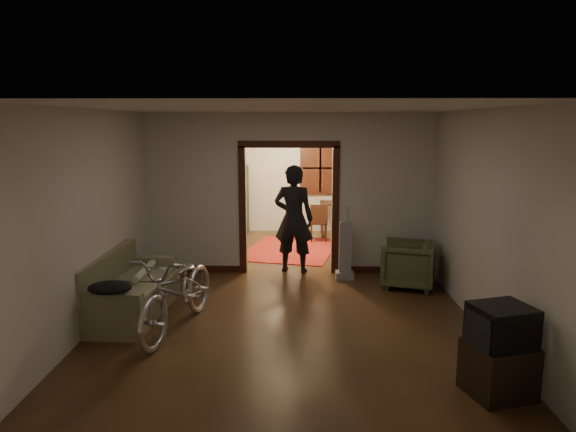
{
  "coord_description": "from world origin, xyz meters",
  "views": [
    {
      "loc": [
        0.13,
        -8.1,
        2.62
      ],
      "look_at": [
        0.0,
        -0.3,
        1.2
      ],
      "focal_mm": 32.0,
      "sensor_mm": 36.0,
      "label": 1
    }
  ],
  "objects_px": {
    "armchair": "(408,264)",
    "person": "(294,219)",
    "sofa": "(131,284)",
    "desk": "(342,219)",
    "locker": "(229,200)",
    "bicycle": "(179,291)"
  },
  "relations": [
    {
      "from": "sofa",
      "to": "desk",
      "type": "xyz_separation_m",
      "value": [
        3.36,
        5.13,
        -0.04
      ]
    },
    {
      "from": "armchair",
      "to": "locker",
      "type": "bearing_deg",
      "value": -123.0
    },
    {
      "from": "person",
      "to": "desk",
      "type": "bearing_deg",
      "value": -99.31
    },
    {
      "from": "desk",
      "to": "locker",
      "type": "bearing_deg",
      "value": 177.88
    },
    {
      "from": "armchair",
      "to": "locker",
      "type": "relative_size",
      "value": 0.5
    },
    {
      "from": "sofa",
      "to": "locker",
      "type": "height_order",
      "value": "locker"
    },
    {
      "from": "person",
      "to": "sofa",
      "type": "bearing_deg",
      "value": 54.64
    },
    {
      "from": "bicycle",
      "to": "locker",
      "type": "height_order",
      "value": "locker"
    },
    {
      "from": "sofa",
      "to": "locker",
      "type": "relative_size",
      "value": 1.14
    },
    {
      "from": "person",
      "to": "locker",
      "type": "bearing_deg",
      "value": -52.84
    },
    {
      "from": "sofa",
      "to": "bicycle",
      "type": "xyz_separation_m",
      "value": [
        0.79,
        -0.53,
        0.09
      ]
    },
    {
      "from": "armchair",
      "to": "person",
      "type": "relative_size",
      "value": 0.43
    },
    {
      "from": "person",
      "to": "locker",
      "type": "height_order",
      "value": "person"
    },
    {
      "from": "desk",
      "to": "sofa",
      "type": "bearing_deg",
      "value": -121.86
    },
    {
      "from": "armchair",
      "to": "person",
      "type": "xyz_separation_m",
      "value": [
        -1.85,
        0.83,
        0.58
      ]
    },
    {
      "from": "person",
      "to": "locker",
      "type": "relative_size",
      "value": 1.17
    },
    {
      "from": "sofa",
      "to": "armchair",
      "type": "distance_m",
      "value": 4.28
    },
    {
      "from": "person",
      "to": "locker",
      "type": "xyz_separation_m",
      "value": [
        -1.55,
        3.18,
        -0.14
      ]
    },
    {
      "from": "bicycle",
      "to": "desk",
      "type": "bearing_deg",
      "value": 77.83
    },
    {
      "from": "sofa",
      "to": "person",
      "type": "bearing_deg",
      "value": 46.36
    },
    {
      "from": "person",
      "to": "desk",
      "type": "height_order",
      "value": "person"
    },
    {
      "from": "sofa",
      "to": "desk",
      "type": "relative_size",
      "value": 1.78
    }
  ]
}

